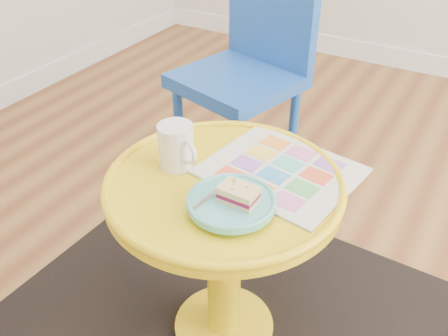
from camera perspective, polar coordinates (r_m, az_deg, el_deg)
The scene contains 10 objects.
floor at distance 1.68m, azimuth 12.06°, elevation -14.63°, with size 4.00×4.00×0.00m, color brown.
room_walls at distance 2.71m, azimuth -0.37°, elevation 8.40°, with size 4.00×4.00×4.00m.
rug at distance 1.58m, azimuth 0.00°, elevation -17.76°, with size 1.30×1.10×0.01m, color black.
side_table at distance 1.29m, azimuth 0.00°, elevation -7.12°, with size 0.58×0.58×0.55m.
chair at distance 1.92m, azimuth 3.03°, elevation 12.12°, with size 0.49×0.49×0.91m.
newspaper at distance 1.23m, azimuth 6.50°, elevation -0.31°, with size 0.35×0.30×0.01m, color silver.
mug at distance 1.22m, azimuth -5.44°, elevation 2.63°, with size 0.12×0.09×0.11m.
plate at distance 1.10m, azimuth 0.84°, elevation -4.01°, with size 0.20×0.20×0.02m.
cake_slice at distance 1.08m, azimuth 1.68°, elevation -3.02°, with size 0.08×0.06×0.04m.
fork at distance 1.11m, azimuth -0.92°, elevation -2.77°, with size 0.03×0.14×0.00m.
Camera 1 is at (0.25, -1.10, 1.25)m, focal length 40.00 mm.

